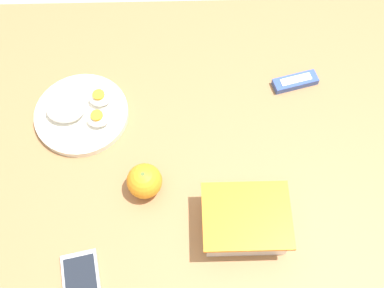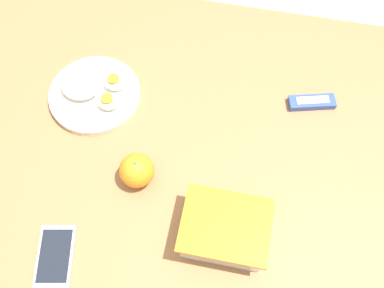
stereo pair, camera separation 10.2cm
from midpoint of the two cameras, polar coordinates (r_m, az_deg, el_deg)
The scene contains 7 objects.
ground_plane at distance 1.73m, azimuth -0.99°, elevation -11.35°, with size 10.00×10.00×0.00m, color #B2A899.
table at distance 1.13m, azimuth -1.48°, elevation -2.57°, with size 1.28×0.91×0.73m.
food_container at distance 0.95m, azimuth 3.65°, elevation -10.09°, with size 0.18×0.14×0.08m.
orange_fruit at distance 0.98m, azimuth -9.02°, elevation -4.97°, with size 0.08×0.08×0.08m.
rice_plate at distance 1.12m, azimuth -16.51°, elevation 3.60°, with size 0.22×0.22×0.05m.
candy_bar at distance 1.15m, azimuth 10.52°, elevation 7.57°, with size 0.12×0.06×0.02m.
cell_phone at distance 0.98m, azimuth -16.88°, elevation -16.97°, with size 0.10×0.14×0.01m.
Camera 1 is at (0.03, 0.47, 1.67)m, focal length 42.00 mm.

